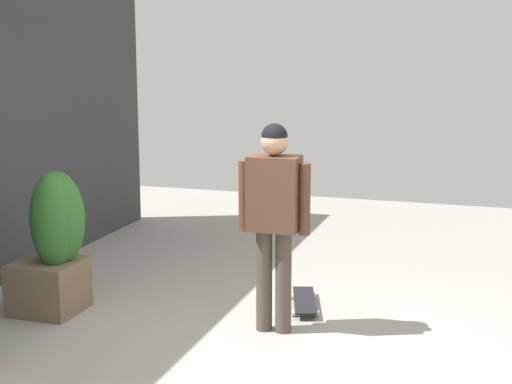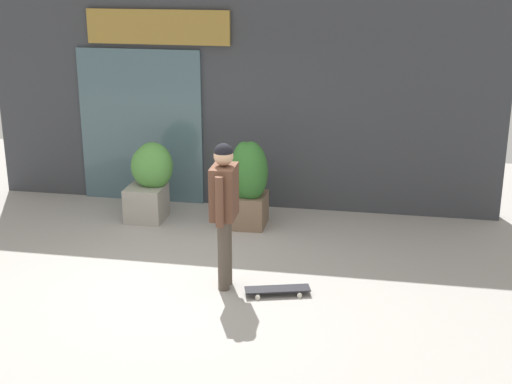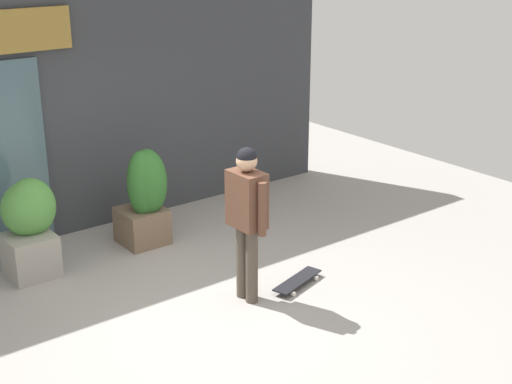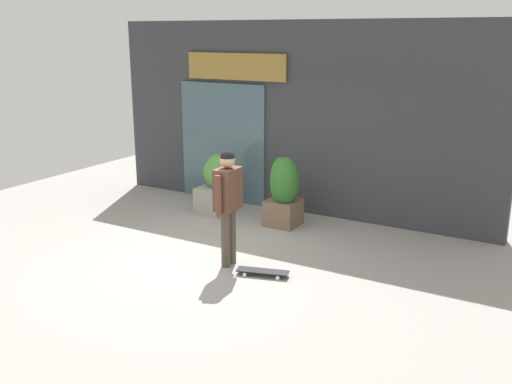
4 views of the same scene
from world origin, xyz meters
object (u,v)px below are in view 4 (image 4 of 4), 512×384
at_px(skateboard, 263,271).
at_px(skateboarder, 228,196).
at_px(planter_box_right, 284,191).
at_px(planter_box_left, 218,179).

bearing_deg(skateboard, skateboarder, 154.32).
bearing_deg(skateboard, planter_box_right, 93.70).
height_order(skateboarder, planter_box_right, skateboarder).
relative_size(skateboarder, skateboard, 2.25).
relative_size(skateboard, planter_box_left, 0.67).
bearing_deg(planter_box_right, planter_box_left, 176.15).
bearing_deg(skateboarder, planter_box_right, 92.29).
bearing_deg(planter_box_left, planter_box_right, -3.85).
distance_m(skateboard, planter_box_right, 2.25).
distance_m(planter_box_left, planter_box_right, 1.43).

